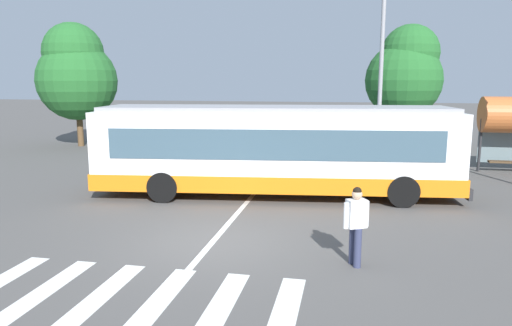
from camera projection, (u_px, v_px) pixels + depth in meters
name	position (u px, v px, depth m)	size (l,w,h in m)	color
ground_plane	(211.00, 243.00, 11.36)	(160.00, 160.00, 0.00)	#514F4C
city_transit_bus	(275.00, 150.00, 15.83)	(12.39, 4.00, 3.06)	black
pedestrian_crossing_street	(356.00, 222.00, 9.83)	(0.53, 0.41, 1.72)	#333856
parked_car_champagne	(144.00, 140.00, 25.30)	(2.07, 4.60, 1.35)	black
parked_car_red	(194.00, 141.00, 24.87)	(2.12, 4.61, 1.35)	black
parked_car_teal	(241.00, 142.00, 24.19)	(2.07, 4.60, 1.35)	black
parked_car_charcoal	(296.00, 142.00, 24.22)	(1.92, 4.52, 1.35)	black
parked_car_blue	(350.00, 144.00, 23.47)	(2.23, 4.65, 1.35)	black
parked_car_white	(406.00, 145.00, 23.24)	(1.90, 4.52, 1.35)	black
twin_arm_street_lamp	(382.00, 55.00, 22.05)	(3.91, 0.32, 8.25)	#939399
background_tree_left	(76.00, 73.00, 27.68)	(4.67, 4.67, 7.30)	brown
background_tree_right	(406.00, 72.00, 27.60)	(4.48, 4.48, 7.20)	brown
crosswalk_painted_stripes	(129.00, 298.00, 8.46)	(6.13, 2.89, 0.01)	silver
lane_center_line	(232.00, 220.00, 13.29)	(0.16, 24.00, 0.01)	silver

